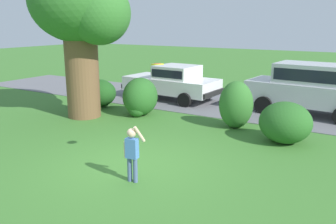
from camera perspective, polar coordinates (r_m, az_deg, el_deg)
The scene contains 11 objects.
ground_plane at distance 8.86m, azimuth -6.21°, elevation -8.41°, with size 80.00×80.00×0.00m, color #3D752D.
driveway_strip at distance 15.08m, azimuth 11.04°, elevation 0.89°, with size 28.00×4.40×0.02m, color slate.
oak_tree_large at distance 13.16m, azimuth -13.42°, elevation 15.46°, with size 3.68×3.38×5.55m.
shrub_near_tree at distance 15.00m, azimuth -11.01°, elevation 3.00°, with size 1.44×1.40×1.13m.
shrub_centre_left at distance 13.30m, azimuth -4.50°, elevation 2.28°, with size 1.25×1.41×1.41m.
shrub_centre at distance 11.88m, azimuth 10.82°, elevation 0.87°, with size 1.12×1.05×1.56m.
shrub_centre_right at distance 10.77m, azimuth 18.04°, elevation -1.79°, with size 1.49×1.41×1.20m.
parked_sedan at distance 15.96m, azimuth 0.78°, elevation 4.94°, with size 4.48×2.25×1.56m.
parked_suv at distance 14.36m, azimuth 21.75°, elevation 3.85°, with size 4.82×2.36×1.92m.
child_thrower at distance 7.72m, azimuth -5.76°, elevation -6.14°, with size 0.44×0.30×1.29m.
frisbee at distance 7.72m, azimuth -1.71°, elevation 7.64°, with size 0.28×0.28×0.06m.
Camera 1 is at (5.05, -6.45, 3.37)m, focal length 38.18 mm.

